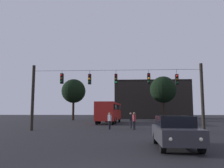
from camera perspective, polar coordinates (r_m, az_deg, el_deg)
ground_plane at (r=30.76m, az=1.73°, el=-10.04°), size 168.00×168.00×0.00m
overhead_signal_span at (r=20.89m, az=1.15°, el=-1.64°), size 15.68×0.44×6.04m
city_bus at (r=34.60m, az=-0.63°, el=-6.59°), size 3.25×11.15×3.00m
car_near_right at (r=11.71m, az=15.32°, el=-11.18°), size 1.89×4.37×1.52m
pedestrian_crossing_left at (r=24.26m, az=4.69°, el=-8.74°), size 0.25×0.37×1.62m
pedestrian_crossing_center at (r=22.25m, az=5.53°, el=-8.84°), size 0.33×0.41×1.66m
pedestrian_crossing_right at (r=22.73m, az=-0.62°, el=-8.87°), size 0.35×0.42×1.63m
corner_building at (r=59.38m, az=9.61°, el=-3.94°), size 18.05×10.19×9.21m
tree_left_silhouette at (r=45.73m, az=12.58°, el=-1.37°), size 5.14×5.14×8.52m
tree_behind_building at (r=47.39m, az=-9.50°, el=-1.76°), size 4.85×4.85×8.28m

